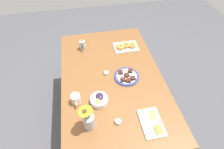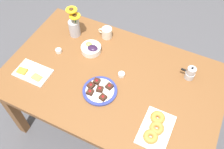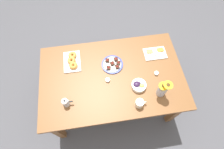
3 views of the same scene
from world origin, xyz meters
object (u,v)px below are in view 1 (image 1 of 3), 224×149
Objects in this scene: grape_bowl at (99,100)px; cheese_platter at (152,123)px; coffee_mug at (76,99)px; jam_cup_honey at (118,122)px; jam_cup_berry at (106,73)px; dining_table at (112,83)px; moka_pot at (82,45)px; flower_vase at (89,120)px; dessert_plate at (127,76)px; croissant_platter at (126,46)px.

cheese_platter is at bearing 53.14° from grape_bowl.
coffee_mug reaches higher than jam_cup_honey.
cheese_platter is (0.33, 0.59, -0.03)m from coffee_mug.
coffee_mug is 2.50× the size of jam_cup_berry.
grape_bowl reaches higher than cheese_platter.
dining_table is at bearing 121.66° from coffee_mug.
moka_pot reaches higher than grape_bowl.
coffee_mug is 1.01× the size of moka_pot.
grape_bowl reaches higher than jam_cup_berry.
jam_cup_berry is (-0.05, -0.05, 0.10)m from dining_table.
flower_vase reaches higher than cheese_platter.
jam_cup_berry is at bearing -139.00° from dining_table.
flower_vase is at bearing -43.10° from dessert_plate.
dining_table is at bearing 147.68° from grape_bowl.
grape_bowl is (0.04, 0.20, -0.02)m from coffee_mug.
jam_cup_honey is at bearing 85.75° from flower_vase.
coffee_mug is 0.43× the size of croissant_platter.
moka_pot is at bearing -155.93° from jam_cup_berry.
dining_table is 0.33m from grape_bowl.
moka_pot reaches higher than cheese_platter.
coffee_mug is 0.49× the size of dessert_plate.
moka_pot is (-0.77, -0.08, 0.02)m from grape_bowl.
jam_cup_honey is 0.50m from dessert_plate.
coffee_mug is at bearing -68.78° from dessert_plate.
coffee_mug is at bearing -43.40° from croissant_platter.
coffee_mug is 0.42m from jam_cup_berry.
moka_pot is (-1.06, -0.47, 0.04)m from cheese_platter.
dining_table is 0.58m from moka_pot.
moka_pot reaches higher than jam_cup_berry.
coffee_mug reaches higher than dessert_plate.
grape_bowl is 0.48m from cheese_platter.
croissant_platter is 0.51m from moka_pot.
cheese_platter reaches higher than jam_cup_honey.
cheese_platter is 5.42× the size of jam_cup_berry.
croissant_platter is at bearing 166.89° from dessert_plate.
coffee_mug reaches higher than dining_table.
coffee_mug is at bearing -100.54° from grape_bowl.
jam_cup_berry is (0.37, -0.30, -0.01)m from croissant_platter.
jam_cup_berry is 0.20× the size of dessert_plate.
moka_pot reaches higher than croissant_platter.
jam_cup_berry is at bearing 131.37° from coffee_mug.
dining_table is at bearing 174.79° from jam_cup_honey.
moka_pot is (-0.45, -0.20, 0.03)m from jam_cup_berry.
flower_vase reaches higher than croissant_platter.
dining_table is at bearing 26.20° from moka_pot.
flower_vase is 0.98m from moka_pot.
grape_bowl is 0.56× the size of croissant_platter.
coffee_mug is (0.22, -0.36, 0.13)m from dining_table.
coffee_mug is at bearing -129.83° from jam_cup_honey.
dining_table is 0.12m from jam_cup_berry.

